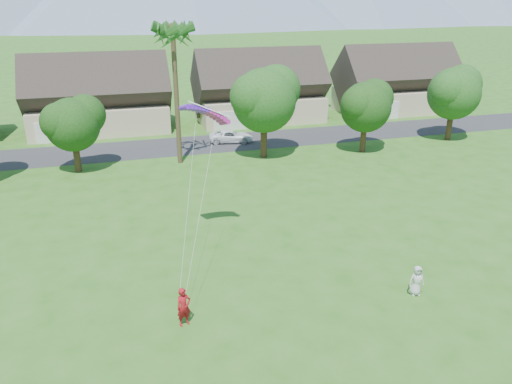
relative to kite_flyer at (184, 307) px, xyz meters
name	(u,v)px	position (x,y,z in m)	size (l,w,h in m)	color
ground	(320,355)	(5.31, -3.78, -0.97)	(500.00, 500.00, 0.00)	#2D6019
street	(192,145)	(5.31, 30.22, -0.96)	(90.00, 7.00, 0.01)	#2D2D30
kite_flyer	(184,307)	(0.00, 0.00, 0.00)	(0.71, 0.46, 1.94)	#A11219
watcher	(417,281)	(11.89, -0.79, -0.15)	(0.81, 0.52, 1.65)	beige
parked_car	(231,136)	(9.52, 30.22, -0.33)	(2.11, 4.58, 1.27)	white
houses_row	(182,96)	(5.81, 39.21, 2.47)	(72.75, 8.19, 8.86)	beige
tree_row	(188,111)	(4.17, 24.13, 3.92)	(62.27, 6.67, 8.45)	#47301C
fan_palm	(173,30)	(3.31, 24.72, 10.83)	(3.00, 3.00, 13.80)	#4C3D26
parafoil_kite	(206,111)	(2.90, 8.20, 7.35)	(2.98, 1.20, 0.50)	#641ACA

